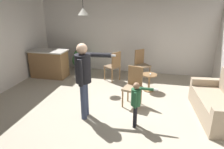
# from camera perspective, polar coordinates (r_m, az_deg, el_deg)

# --- Properties ---
(ground) EXTENTS (7.68, 7.68, 0.00)m
(ground) POSITION_cam_1_polar(r_m,az_deg,el_deg) (4.95, -2.87, -10.48)
(ground) COLOR #B2A893
(wall_back) EXTENTS (6.40, 0.10, 2.70)m
(wall_back) POSITION_cam_1_polar(r_m,az_deg,el_deg) (7.49, 3.63, 11.01)
(wall_back) COLOR silver
(wall_back) RESTS_ON ground
(couch_floral) EXTENTS (1.01, 1.87, 1.00)m
(couch_floral) POSITION_cam_1_polar(r_m,az_deg,el_deg) (5.20, 28.56, -7.36)
(couch_floral) COLOR tan
(couch_floral) RESTS_ON ground
(kitchen_counter) EXTENTS (1.26, 0.66, 0.95)m
(kitchen_counter) POSITION_cam_1_polar(r_m,az_deg,el_deg) (7.35, -17.42, 2.99)
(kitchen_counter) COLOR olive
(kitchen_counter) RESTS_ON ground
(side_table_by_couch) EXTENTS (0.44, 0.44, 0.52)m
(side_table_by_couch) POSITION_cam_1_polar(r_m,az_deg,el_deg) (6.01, 10.55, -1.65)
(side_table_by_couch) COLOR olive
(side_table_by_couch) RESTS_ON ground
(person_adult) EXTENTS (0.83, 0.54, 1.71)m
(person_adult) POSITION_cam_1_polar(r_m,az_deg,el_deg) (4.33, -8.03, 0.32)
(person_adult) COLOR #384260
(person_adult) RESTS_ON ground
(person_child) EXTENTS (0.54, 0.29, 1.00)m
(person_child) POSITION_cam_1_polar(r_m,az_deg,el_deg) (4.14, 6.95, -7.19)
(person_child) COLOR black
(person_child) RESTS_ON ground
(dining_chair_by_counter) EXTENTS (0.59, 0.59, 1.00)m
(dining_chair_by_counter) POSITION_cam_1_polar(r_m,az_deg,el_deg) (6.90, 8.32, 3.21)
(dining_chair_by_counter) COLOR olive
(dining_chair_by_counter) RESTS_ON ground
(dining_chair_near_wall) EXTENTS (0.58, 0.58, 1.00)m
(dining_chair_near_wall) POSITION_cam_1_polar(r_m,az_deg,el_deg) (6.62, 0.50, 2.70)
(dining_chair_near_wall) COLOR olive
(dining_chair_near_wall) RESTS_ON ground
(dining_chair_centre_back) EXTENTS (0.51, 0.51, 1.00)m
(dining_chair_centre_back) POSITION_cam_1_polar(r_m,az_deg,el_deg) (5.06, 6.11, -2.95)
(dining_chair_centre_back) COLOR olive
(dining_chair_centre_back) RESTS_ON ground
(potted_plant_corner) EXTENTS (0.58, 0.58, 0.88)m
(potted_plant_corner) POSITION_cam_1_polar(r_m,az_deg,el_deg) (7.57, -9.11, 4.21)
(potted_plant_corner) COLOR #4C4742
(potted_plant_corner) RESTS_ON ground
(spare_remote_on_table) EXTENTS (0.04, 0.13, 0.04)m
(spare_remote_on_table) POSITION_cam_1_polar(r_m,az_deg,el_deg) (5.89, 10.81, 0.08)
(spare_remote_on_table) COLOR white
(spare_remote_on_table) RESTS_ON side_table_by_couch
(ceiling_light_pendant) EXTENTS (0.32, 0.32, 0.55)m
(ceiling_light_pendant) POSITION_cam_1_polar(r_m,az_deg,el_deg) (6.11, -8.23, 17.36)
(ceiling_light_pendant) COLOR silver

